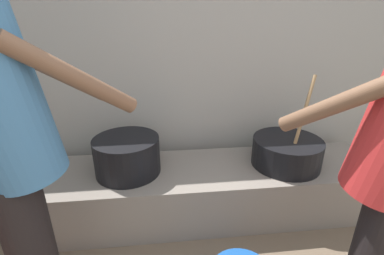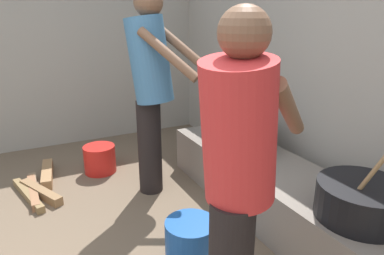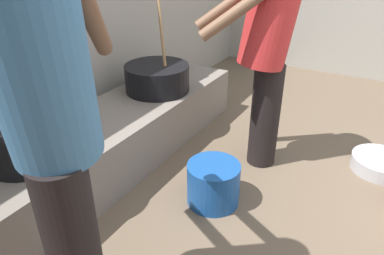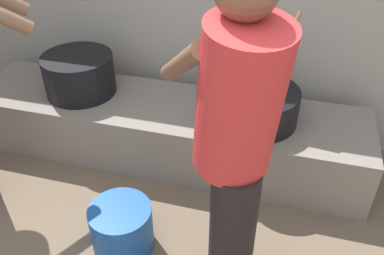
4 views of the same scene
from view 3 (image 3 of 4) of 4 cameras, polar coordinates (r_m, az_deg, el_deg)
block_enclosure_rear at (r=2.78m, az=-20.10°, el=16.10°), size 5.75×0.20×1.90m
hearth_ledge at (r=2.54m, az=-13.21°, el=-2.39°), size 2.57×0.60×0.39m
cooking_pot_main at (r=2.80m, az=-5.60°, el=7.97°), size 0.50×0.50×0.66m
cooking_pot_secondary at (r=2.08m, az=-25.08°, el=-1.42°), size 0.45×0.45×0.26m
cook_in_blue_shirt at (r=1.20m, az=-21.99°, el=1.75°), size 0.74×0.67×1.67m
cook_in_red_shirt at (r=2.32m, az=12.02°, el=12.90°), size 0.62×0.71×1.52m
bucket_blue_plastic at (r=2.19m, az=3.44°, el=-8.95°), size 0.32×0.32×0.27m
metal_mixing_bowl at (r=2.84m, az=27.99°, el=-5.16°), size 0.39×0.39×0.10m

